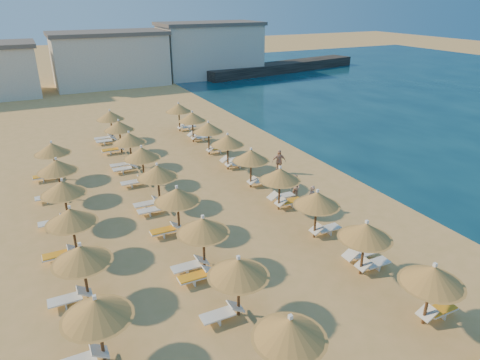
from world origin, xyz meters
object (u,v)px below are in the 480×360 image
jetty (283,67)px  parasol_row_east (265,165)px  beachgoer_c (279,162)px  beachgoer_b (295,187)px  parasol_row_west (167,183)px  beachgoer_a (311,199)px

jetty → parasol_row_east: bearing=-133.6°
beachgoer_c → beachgoer_b: size_ratio=1.12×
jetty → beachgoer_b: (-25.29, -42.67, 0.02)m
jetty → parasol_row_east: parasol_row_east is taller
parasol_row_west → beachgoer_a: (7.76, -2.77, -1.39)m
parasol_row_east → beachgoer_c: size_ratio=20.05×
parasol_row_east → parasol_row_west: same height
jetty → parasol_row_west: 53.30m
beachgoer_c → beachgoer_b: (-1.28, -4.04, -0.09)m
parasol_row_east → beachgoer_c: bearing=46.7°
parasol_row_east → beachgoer_b: size_ratio=22.43×
jetty → parasol_row_west: parasol_row_west is taller
parasol_row_east → jetty: bearing=57.2°
parasol_row_east → beachgoer_b: parasol_row_east is taller
parasol_row_east → beachgoer_a: parasol_row_east is taller
jetty → parasol_row_east: 49.70m
beachgoer_b → beachgoer_c: bearing=153.8°
parasol_row_west → beachgoer_b: 8.00m
jetty → beachgoer_a: bearing=-130.4°
parasol_row_east → beachgoer_a: 3.49m
parasol_row_east → beachgoer_c: parasol_row_east is taller
beachgoer_a → beachgoer_b: 1.85m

